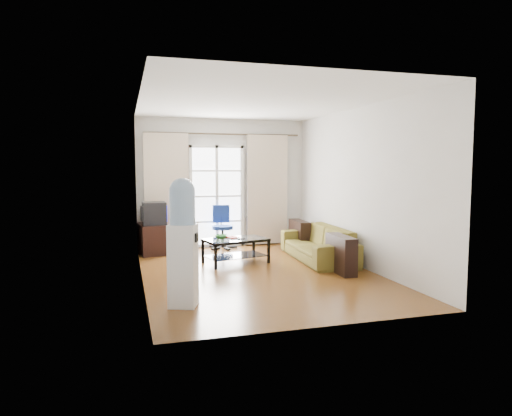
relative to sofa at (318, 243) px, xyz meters
The scene contains 20 objects.
floor 1.54m from the sofa, 153.39° to the right, with size 5.20×5.20×0.00m, color brown.
ceiling 2.83m from the sofa, 153.39° to the right, with size 5.20×5.20×0.00m, color white.
wall_back 2.57m from the sofa, 125.10° to the left, with size 3.60×0.02×2.70m, color silver.
wall_front 3.70m from the sofa, 112.41° to the right, with size 3.60×0.02×2.70m, color silver.
wall_left 3.39m from the sofa, 167.87° to the right, with size 0.02×5.20×2.70m, color silver.
wall_right 1.33m from the sofa, 56.49° to the right, with size 0.02×5.20×2.70m, color silver.
french_door 2.52m from the sofa, 128.81° to the left, with size 1.16×0.06×2.15m.
curtain_rod 3.08m from the sofa, 126.56° to the left, with size 0.04×0.04×3.30m, color #4C3F2D.
curtain_left 3.25m from the sofa, 144.76° to the left, with size 0.90×0.07×2.35m, color beige.
curtain_right 2.05m from the sofa, 102.56° to the left, with size 0.90×0.07×2.35m, color beige.
radiator 1.90m from the sofa, 106.84° to the left, with size 0.64×0.12×0.64m, color gray.
sofa is the anchor object (origin of this frame).
coffee_table 1.52m from the sofa, behind, with size 1.19×0.84×0.44m.
bowl 1.78m from the sofa, behind, with size 0.29×0.29×0.06m, color green.
book 1.66m from the sofa, behind, with size 0.25×0.28×0.02m, color maroon.
remote 1.45m from the sofa, behind, with size 0.14×0.04×0.02m, color black.
tv_stand 3.21m from the sofa, 152.90° to the left, with size 0.53×0.79×0.58m, color black.
crt_tv 3.21m from the sofa, 153.98° to the left, with size 0.49×0.48×0.43m.
task_chair 2.15m from the sofa, 132.31° to the left, with size 0.65×0.65×0.90m.
water_cooler 3.48m from the sofa, 142.01° to the right, with size 0.41×0.41×1.57m.
Camera 1 is at (-2.03, -6.94, 1.70)m, focal length 32.00 mm.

